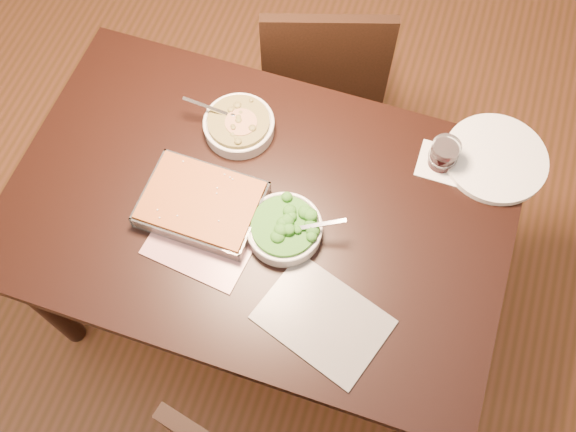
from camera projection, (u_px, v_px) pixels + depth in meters
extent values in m
plane|color=#462A14|center=(266.00, 294.00, 2.46)|extent=(4.00, 4.00, 0.00)
cube|color=black|center=(258.00, 210.00, 1.80)|extent=(1.40, 0.90, 0.04)
cube|color=black|center=(259.00, 221.00, 1.87)|extent=(1.26, 0.76, 0.08)
cylinder|color=black|center=(44.00, 304.00, 2.08)|extent=(0.07, 0.07, 0.71)
cylinder|color=black|center=(417.00, 431.00, 1.91)|extent=(0.07, 0.07, 0.71)
cylinder|color=black|center=(138.00, 122.00, 2.38)|extent=(0.07, 0.07, 0.71)
cylinder|color=black|center=(467.00, 218.00, 2.21)|extent=(0.07, 0.07, 0.71)
cube|color=#9F2D3C|center=(202.00, 242.00, 1.74)|extent=(0.30, 0.23, 0.01)
cube|color=#24232A|center=(323.00, 319.00, 1.64)|extent=(0.37, 0.31, 0.01)
cube|color=white|center=(440.00, 163.00, 1.85)|extent=(0.13, 0.13, 0.00)
cylinder|color=silver|center=(239.00, 127.00, 1.88)|extent=(0.21, 0.21, 0.04)
torus|color=silver|center=(239.00, 122.00, 1.86)|extent=(0.21, 0.21, 0.01)
cylinder|color=#382F0F|center=(239.00, 122.00, 1.85)|extent=(0.18, 0.18, 0.02)
cube|color=silver|center=(217.00, 115.00, 1.85)|extent=(0.13, 0.02, 0.04)
cylinder|color=maroon|center=(241.00, 122.00, 1.84)|extent=(0.09, 0.09, 0.00)
cylinder|color=silver|center=(284.00, 230.00, 1.73)|extent=(0.21, 0.21, 0.04)
torus|color=silver|center=(284.00, 226.00, 1.71)|extent=(0.21, 0.21, 0.01)
cylinder|color=#1A5113|center=(284.00, 226.00, 1.71)|extent=(0.18, 0.18, 0.02)
cube|color=silver|center=(309.00, 222.00, 1.70)|extent=(0.13, 0.06, 0.04)
cube|color=silver|center=(203.00, 208.00, 1.78)|extent=(0.32, 0.24, 0.01)
cube|color=#5D280D|center=(201.00, 203.00, 1.76)|extent=(0.31, 0.22, 0.05)
cube|color=silver|center=(217.00, 170.00, 1.81)|extent=(0.32, 0.01, 0.04)
cube|color=silver|center=(185.00, 240.00, 1.71)|extent=(0.32, 0.01, 0.04)
cube|color=silver|center=(255.00, 221.00, 1.74)|extent=(0.01, 0.24, 0.04)
cube|color=silver|center=(149.00, 187.00, 1.78)|extent=(0.01, 0.24, 0.04)
cylinder|color=black|center=(443.00, 156.00, 1.81)|extent=(0.07, 0.07, 0.07)
cylinder|color=silver|center=(446.00, 148.00, 1.77)|extent=(0.08, 0.08, 0.02)
cylinder|color=white|center=(496.00, 158.00, 1.84)|extent=(0.30, 0.30, 0.02)
cube|color=black|center=(322.00, 67.00, 2.40)|extent=(0.53, 0.53, 0.04)
cylinder|color=black|center=(362.00, 68.00, 2.68)|extent=(0.04, 0.04, 0.41)
cylinder|color=black|center=(365.00, 141.00, 2.52)|extent=(0.04, 0.04, 0.41)
cylinder|color=black|center=(276.00, 67.00, 2.68)|extent=(0.04, 0.04, 0.41)
cylinder|color=black|center=(274.00, 140.00, 2.52)|extent=(0.04, 0.04, 0.41)
cube|color=black|center=(326.00, 67.00, 2.10)|extent=(0.41, 0.16, 0.45)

